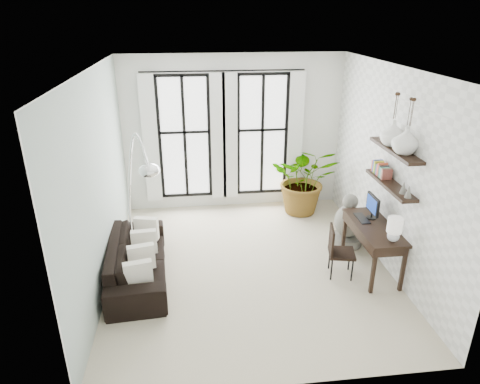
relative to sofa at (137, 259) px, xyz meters
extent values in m
plane|color=beige|center=(1.80, 0.10, -0.32)|extent=(5.00, 5.00, 0.00)
plane|color=white|center=(1.80, 0.10, 2.88)|extent=(5.00, 5.00, 0.00)
plane|color=#9FB1A8|center=(-0.45, 0.10, 1.28)|extent=(0.00, 5.00, 5.00)
plane|color=white|center=(4.05, 0.10, 1.28)|extent=(0.00, 5.00, 5.00)
plane|color=white|center=(1.80, 2.60, 1.28)|extent=(4.50, 0.00, 4.50)
cube|color=white|center=(0.80, 2.57, 1.23)|extent=(1.00, 0.02, 2.50)
cube|color=white|center=(0.12, 2.47, 1.23)|extent=(0.30, 0.04, 2.60)
cube|color=white|center=(1.48, 2.47, 1.23)|extent=(0.30, 0.04, 2.60)
cube|color=white|center=(2.40, 2.57, 1.23)|extent=(1.00, 0.02, 2.50)
cube|color=white|center=(1.72, 2.47, 1.23)|extent=(0.30, 0.04, 2.60)
cube|color=white|center=(3.08, 2.47, 1.23)|extent=(0.30, 0.04, 2.60)
cylinder|color=black|center=(1.60, 2.48, 2.56)|extent=(3.20, 0.03, 0.03)
cube|color=black|center=(3.91, -0.22, 1.18)|extent=(0.25, 1.30, 0.05)
cube|color=black|center=(3.91, -0.22, 1.73)|extent=(0.25, 1.30, 0.05)
cube|color=#CD4A33|center=(3.91, 0.33, 1.29)|extent=(0.16, 0.04, 0.18)
cube|color=blue|center=(3.91, 0.28, 1.29)|extent=(0.16, 0.04, 0.18)
cube|color=gold|center=(3.91, 0.24, 1.29)|extent=(0.16, 0.03, 0.18)
cube|color=#2B8338|center=(3.91, 0.19, 1.29)|extent=(0.16, 0.04, 0.18)
cube|color=purple|center=(3.91, 0.15, 1.29)|extent=(0.16, 0.04, 0.18)
cube|color=#FF5F38|center=(3.91, 0.10, 1.29)|extent=(0.16, 0.04, 0.18)
cube|color=#4B4B4B|center=(3.91, 0.06, 1.29)|extent=(0.16, 0.04, 0.18)
cube|color=#33B398|center=(3.91, 0.01, 1.29)|extent=(0.16, 0.04, 0.18)
cube|color=tan|center=(3.91, -0.03, 1.29)|extent=(0.16, 0.04, 0.18)
cube|color=brown|center=(3.91, -0.08, 1.29)|extent=(0.16, 0.04, 0.18)
cone|color=slate|center=(3.91, -0.62, 1.29)|extent=(0.10, 0.10, 0.18)
cone|color=slate|center=(3.91, -0.77, 1.29)|extent=(0.10, 0.10, 0.18)
imported|color=black|center=(0.00, 0.00, 0.00)|extent=(1.01, 2.26, 0.64)
cube|color=white|center=(0.10, -0.70, 0.18)|extent=(0.40, 0.12, 0.40)
cube|color=white|center=(0.10, -0.23, 0.18)|extent=(0.40, 0.12, 0.40)
cube|color=white|center=(0.10, 0.23, 0.18)|extent=(0.40, 0.12, 0.40)
cube|color=white|center=(0.10, 0.70, 0.18)|extent=(0.40, 0.12, 0.40)
imported|color=#2D7228|center=(3.22, 2.06, 0.42)|extent=(1.57, 1.44, 1.48)
cube|color=black|center=(3.75, -0.22, 0.46)|extent=(0.58, 1.36, 0.04)
cube|color=black|center=(3.73, -0.22, 0.37)|extent=(0.52, 1.30, 0.13)
cube|color=black|center=(3.52, -0.85, 0.07)|extent=(0.05, 0.05, 0.75)
cube|color=black|center=(3.98, -0.85, 0.07)|extent=(0.05, 0.05, 0.75)
cube|color=black|center=(3.52, 0.41, 0.07)|extent=(0.05, 0.05, 0.75)
cube|color=black|center=(3.98, 0.41, 0.07)|extent=(0.05, 0.05, 0.75)
cube|color=black|center=(3.80, 0.04, 0.73)|extent=(0.04, 0.42, 0.30)
cube|color=navy|center=(3.78, 0.04, 0.73)|extent=(0.00, 0.36, 0.24)
cube|color=black|center=(3.65, 0.04, 0.49)|extent=(0.15, 0.40, 0.02)
sphere|color=silver|center=(3.80, -0.75, 0.57)|extent=(0.18, 0.18, 0.18)
cylinder|color=white|center=(3.80, -0.75, 0.76)|extent=(0.22, 0.22, 0.22)
cube|color=black|center=(3.22, -0.32, 0.08)|extent=(0.47, 0.47, 0.04)
cube|color=black|center=(3.05, -0.28, 0.30)|extent=(0.12, 0.40, 0.44)
cylinder|color=black|center=(3.06, -0.48, -0.14)|extent=(0.03, 0.03, 0.37)
cylinder|color=black|center=(3.38, -0.48, -0.14)|extent=(0.03, 0.03, 0.37)
cylinder|color=black|center=(3.06, -0.16, -0.14)|extent=(0.03, 0.03, 0.37)
cylinder|color=black|center=(3.38, -0.16, -0.14)|extent=(0.03, 0.03, 0.37)
cylinder|color=silver|center=(-0.10, 0.40, -0.27)|extent=(0.35, 0.35, 0.10)
cylinder|color=silver|center=(-0.10, 0.40, 0.21)|extent=(0.03, 0.03, 0.96)
ellipsoid|color=silver|center=(0.30, 0.05, 1.46)|extent=(0.31, 0.31, 0.20)
cylinder|color=slate|center=(3.66, 0.63, -0.24)|extent=(0.55, 0.55, 0.16)
ellipsoid|color=slate|center=(3.66, 0.63, 0.14)|extent=(0.49, 0.49, 0.60)
sphere|color=slate|center=(3.66, 0.63, 0.53)|extent=(0.27, 0.27, 0.27)
imported|color=white|center=(3.91, -0.47, 1.94)|extent=(0.37, 0.37, 0.38)
imported|color=white|center=(3.91, -0.07, 1.94)|extent=(0.37, 0.37, 0.38)
camera|label=1|loc=(0.93, -5.94, 3.61)|focal=32.00mm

